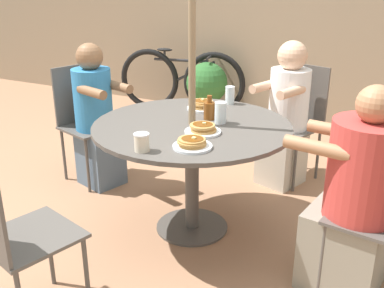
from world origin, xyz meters
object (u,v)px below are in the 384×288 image
at_px(pancake_plate_c, 203,129).
at_px(drinking_glass_b, 230,95).
at_px(diner_east, 355,203).
at_px(patio_chair_west, 84,116).
at_px(diner_south, 286,119).
at_px(syrup_bottle, 210,110).
at_px(coffee_cup, 142,142).
at_px(drinking_glass_a, 220,113).
at_px(bicycle, 181,81).
at_px(diner_west, 96,121).
at_px(patio_chair_south, 298,116).
at_px(potted_shrub, 207,86).
at_px(patio_chair_north, 11,229).
at_px(pancake_plate_b, 192,144).
at_px(patio_table, 192,140).
at_px(pancake_plate_a, 202,106).

bearing_deg(pancake_plate_c, drinking_glass_b, 98.91).
relative_size(diner_east, patio_chair_west, 1.22).
relative_size(diner_south, patio_chair_west, 1.23).
height_order(syrup_bottle, coffee_cup, syrup_bottle).
distance_m(diner_south, drinking_glass_a, 0.96).
bearing_deg(bicycle, diner_west, -91.10).
relative_size(patio_chair_south, potted_shrub, 1.42).
relative_size(patio_chair_north, pancake_plate_c, 4.35).
relative_size(diner_south, diner_west, 1.01).
height_order(pancake_plate_b, coffee_cup, coffee_cup).
bearing_deg(patio_chair_west, patio_table, 90.00).
bearing_deg(potted_shrub, diner_south, -45.41).
bearing_deg(coffee_cup, diner_south, 76.66).
xyz_separation_m(patio_chair_west, drinking_glass_b, (1.21, 0.20, 0.28)).
bearing_deg(coffee_cup, bicycle, 114.68).
xyz_separation_m(drinking_glass_a, drinking_glass_b, (-0.12, 0.44, -0.00)).
xyz_separation_m(patio_table, drinking_glass_a, (0.15, 0.10, 0.18)).
xyz_separation_m(pancake_plate_b, bicycle, (-1.58, 2.79, -0.38)).
height_order(pancake_plate_b, syrup_bottle, syrup_bottle).
bearing_deg(drinking_glass_b, pancake_plate_c, -81.09).
height_order(patio_chair_north, syrup_bottle, patio_chair_north).
height_order(bicycle, potted_shrub, bicycle).
relative_size(patio_chair_north, drinking_glass_b, 7.34).
xyz_separation_m(patio_table, patio_chair_west, (-1.18, 0.35, -0.10)).
bearing_deg(patio_chair_north, pancake_plate_b, 73.26).
distance_m(syrup_bottle, potted_shrub, 2.49).
height_order(patio_chair_south, pancake_plate_a, patio_chair_south).
height_order(patio_chair_north, pancake_plate_c, patio_chair_north).
bearing_deg(drinking_glass_a, syrup_bottle, 155.81).
bearing_deg(diner_south, pancake_plate_c, 98.39).
height_order(patio_table, bicycle, bicycle).
bearing_deg(potted_shrub, pancake_plate_a, -65.65).
distance_m(drinking_glass_a, bicycle, 2.82).
bearing_deg(pancake_plate_a, pancake_plate_c, -63.94).
bearing_deg(syrup_bottle, diner_west, 171.76).
relative_size(patio_chair_south, drinking_glass_a, 6.98).
height_order(diner_west, pancake_plate_c, diner_west).
distance_m(patio_chair_north, pancake_plate_c, 1.18).
bearing_deg(patio_chair_west, diner_south, 129.86).
bearing_deg(potted_shrub, syrup_bottle, -64.44).
bearing_deg(diner_west, diner_east, 93.76).
relative_size(patio_chair_south, diner_west, 0.82).
xyz_separation_m(patio_table, patio_chair_south, (0.39, 1.16, -0.10)).
bearing_deg(bicycle, patio_chair_south, -46.55).
bearing_deg(syrup_bottle, patio_table, -110.53).
distance_m(diner_west, pancake_plate_c, 1.24).
height_order(diner_south, pancake_plate_b, diner_south).
distance_m(patio_table, pancake_plate_a, 0.36).
height_order(patio_chair_north, diner_south, diner_south).
relative_size(diner_east, potted_shrub, 1.73).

